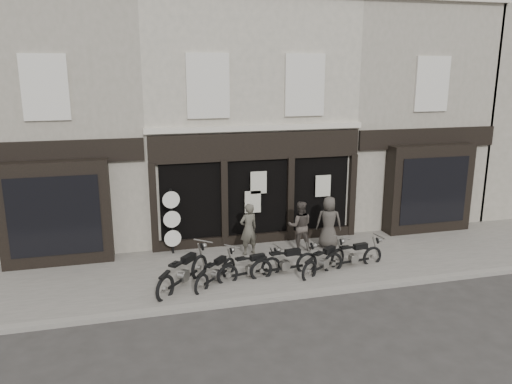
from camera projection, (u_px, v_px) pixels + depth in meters
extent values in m
plane|color=#2D2B28|center=(283.00, 279.00, 14.46)|extent=(90.00, 90.00, 0.00)
cube|color=#615D55|center=(274.00, 265.00, 15.29)|extent=(30.00, 4.20, 0.12)
cube|color=gray|center=(298.00, 295.00, 13.27)|extent=(30.00, 0.25, 0.13)
cube|color=#BEB5A3|center=(237.00, 118.00, 19.11)|extent=(7.20, 6.00, 8.20)
cube|color=black|center=(258.00, 146.00, 16.37)|extent=(7.10, 0.18, 0.90)
cube|color=black|center=(257.00, 203.00, 16.90)|extent=(6.50, 0.10, 2.95)
cube|color=black|center=(258.00, 239.00, 17.14)|extent=(7.10, 0.20, 0.44)
cube|color=beige|center=(257.00, 128.00, 16.26)|extent=(7.30, 0.22, 0.18)
cube|color=beige|center=(208.00, 86.00, 15.54)|extent=(1.35, 0.12, 2.00)
cube|color=black|center=(208.00, 86.00, 15.57)|extent=(1.05, 0.06, 1.70)
cube|color=beige|center=(305.00, 85.00, 16.33)|extent=(1.35, 0.12, 2.00)
cube|color=black|center=(304.00, 85.00, 16.35)|extent=(1.05, 0.06, 1.70)
cube|color=black|center=(154.00, 209.00, 15.97)|extent=(0.22, 0.22, 3.00)
cube|color=black|center=(224.00, 204.00, 16.53)|extent=(0.22, 0.22, 3.00)
cube|color=black|center=(290.00, 200.00, 17.09)|extent=(0.22, 0.22, 3.00)
cube|color=black|center=(352.00, 196.00, 17.66)|extent=(0.22, 0.22, 3.00)
cube|color=beige|center=(259.00, 183.00, 16.55)|extent=(0.55, 0.04, 0.75)
cube|color=beige|center=(323.00, 186.00, 17.17)|extent=(0.55, 0.04, 0.75)
cube|color=beige|center=(253.00, 202.00, 16.66)|extent=(0.55, 0.04, 0.75)
cube|color=#A19788|center=(61.00, 122.00, 17.55)|extent=(5.50, 6.00, 8.20)
cube|color=black|center=(56.00, 213.00, 14.98)|extent=(3.20, 0.70, 3.20)
cube|color=black|center=(54.00, 217.00, 14.66)|extent=(2.60, 0.06, 2.40)
cube|color=black|center=(51.00, 153.00, 14.83)|extent=(5.40, 0.16, 0.70)
cube|color=beige|center=(45.00, 87.00, 14.39)|extent=(1.30, 0.10, 1.90)
cube|color=black|center=(45.00, 87.00, 14.41)|extent=(1.00, 0.06, 1.60)
cube|color=#A19788|center=(387.00, 114.00, 20.67)|extent=(5.50, 6.00, 8.20)
cube|color=black|center=(428.00, 188.00, 18.10)|extent=(3.20, 0.70, 3.20)
cube|color=black|center=(434.00, 191.00, 17.77)|extent=(2.60, 0.06, 2.40)
cube|color=black|center=(428.00, 138.00, 17.95)|extent=(5.40, 0.16, 0.70)
cube|color=beige|center=(432.00, 84.00, 17.50)|extent=(1.30, 0.10, 1.90)
cube|color=black|center=(432.00, 84.00, 17.53)|extent=(1.00, 0.06, 1.60)
torus|color=black|center=(199.00, 267.00, 14.33)|extent=(0.57, 0.63, 0.75)
torus|color=black|center=(165.00, 289.00, 12.94)|extent=(0.57, 0.63, 0.75)
cube|color=black|center=(183.00, 279.00, 13.64)|extent=(0.92, 1.02, 0.07)
cube|color=gray|center=(184.00, 276.00, 13.64)|extent=(0.33, 0.33, 0.29)
cube|color=black|center=(189.00, 258.00, 13.77)|extent=(0.48, 0.51, 0.19)
cube|color=black|center=(175.00, 264.00, 13.22)|extent=(0.39, 0.40, 0.07)
cylinder|color=gray|center=(203.00, 241.00, 14.36)|extent=(0.51, 0.46, 0.04)
torus|color=black|center=(229.00, 268.00, 14.45)|extent=(0.49, 0.51, 0.63)
torus|color=black|center=(202.00, 285.00, 13.32)|extent=(0.49, 0.51, 0.63)
cube|color=black|center=(216.00, 277.00, 13.89)|extent=(0.79, 0.82, 0.06)
cube|color=gray|center=(216.00, 275.00, 13.89)|extent=(0.27, 0.27, 0.24)
cube|color=black|center=(220.00, 260.00, 13.99)|extent=(0.41, 0.41, 0.16)
cube|color=black|center=(210.00, 265.00, 13.55)|extent=(0.32, 0.33, 0.06)
cylinder|color=gray|center=(232.00, 246.00, 14.47)|extent=(0.41, 0.40, 0.03)
torus|color=black|center=(271.00, 267.00, 14.48)|extent=(0.64, 0.20, 0.63)
torus|color=black|center=(228.00, 275.00, 13.93)|extent=(0.64, 0.20, 0.63)
cube|color=black|center=(250.00, 273.00, 14.21)|extent=(1.10, 0.25, 0.06)
cube|color=gray|center=(250.00, 270.00, 14.20)|extent=(0.25, 0.21, 0.24)
cube|color=black|center=(257.00, 257.00, 14.21)|extent=(0.45, 0.23, 0.16)
cube|color=black|center=(241.00, 259.00, 13.99)|extent=(0.31, 0.23, 0.06)
cylinder|color=gray|center=(277.00, 246.00, 14.42)|extent=(0.13, 0.54, 0.03)
torus|color=black|center=(307.00, 263.00, 14.72)|extent=(0.69, 0.17, 0.68)
torus|color=black|center=(261.00, 271.00, 14.20)|extent=(0.69, 0.17, 0.68)
cube|color=black|center=(284.00, 268.00, 14.47)|extent=(1.19, 0.19, 0.06)
cube|color=gray|center=(285.00, 266.00, 14.46)|extent=(0.26, 0.21, 0.26)
cube|color=black|center=(293.00, 252.00, 14.45)|extent=(0.48, 0.22, 0.17)
cube|color=black|center=(275.00, 253.00, 14.24)|extent=(0.32, 0.23, 0.06)
cylinder|color=gray|center=(314.00, 241.00, 14.64)|extent=(0.11, 0.58, 0.04)
torus|color=black|center=(337.00, 259.00, 15.13)|extent=(0.60, 0.41, 0.65)
torus|color=black|center=(309.00, 272.00, 14.16)|extent=(0.60, 0.41, 0.65)
cube|color=black|center=(324.00, 266.00, 14.66)|extent=(0.99, 0.63, 0.06)
cube|color=gray|center=(324.00, 264.00, 14.65)|extent=(0.28, 0.27, 0.25)
cube|color=black|center=(329.00, 250.00, 14.72)|extent=(0.46, 0.37, 0.16)
cube|color=black|center=(318.00, 253.00, 14.34)|extent=(0.34, 0.31, 0.06)
cylinder|color=gray|center=(342.00, 237.00, 15.13)|extent=(0.32, 0.49, 0.03)
torus|color=black|center=(372.00, 257.00, 15.28)|extent=(0.66, 0.17, 0.65)
torus|color=black|center=(333.00, 263.00, 14.77)|extent=(0.66, 0.17, 0.65)
cube|color=black|center=(353.00, 261.00, 15.03)|extent=(1.14, 0.20, 0.06)
cube|color=gray|center=(353.00, 259.00, 15.02)|extent=(0.25, 0.20, 0.25)
cube|color=black|center=(361.00, 246.00, 15.02)|extent=(0.46, 0.22, 0.16)
cube|color=black|center=(345.00, 247.00, 14.81)|extent=(0.31, 0.23, 0.06)
cylinder|color=gray|center=(379.00, 236.00, 15.21)|extent=(0.11, 0.56, 0.03)
imported|color=#4B483E|center=(248.00, 229.00, 15.87)|extent=(0.70, 0.55, 1.68)
imported|color=#413A35|center=(300.00, 226.00, 16.27)|extent=(0.92, 0.79, 1.65)
imported|color=#3E3A34|center=(329.00, 222.00, 16.53)|extent=(0.99, 0.82, 1.72)
cylinder|color=black|center=(173.00, 256.00, 16.16)|extent=(0.35, 0.35, 0.06)
cylinder|color=black|center=(172.00, 223.00, 15.90)|extent=(0.07, 0.07, 2.26)
cylinder|color=black|center=(171.00, 200.00, 15.68)|extent=(0.55, 0.09, 0.55)
cylinder|color=beige|center=(171.00, 200.00, 15.66)|extent=(0.55, 0.06, 0.55)
cylinder|color=black|center=(172.00, 219.00, 15.83)|extent=(0.55, 0.09, 0.55)
cylinder|color=beige|center=(172.00, 219.00, 15.81)|extent=(0.55, 0.06, 0.55)
cylinder|color=black|center=(173.00, 238.00, 15.99)|extent=(0.55, 0.09, 0.55)
cylinder|color=beige|center=(173.00, 238.00, 15.97)|extent=(0.55, 0.06, 0.55)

